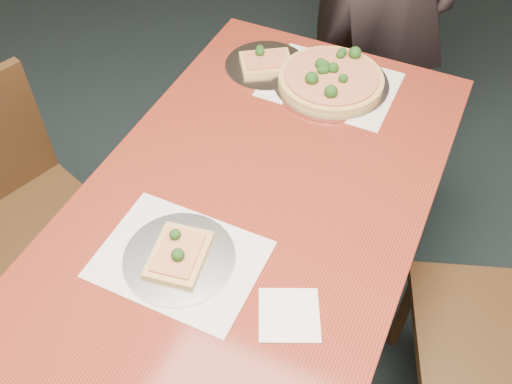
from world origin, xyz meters
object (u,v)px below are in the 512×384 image
at_px(slice_plate_near, 179,256).
at_px(dining_table, 256,213).
at_px(chair_far, 365,45).
at_px(slice_plate_far, 266,64).
at_px(pizza_pan, 331,79).
at_px(chair_left, 17,202).

bearing_deg(slice_plate_near, dining_table, 74.38).
distance_m(chair_far, slice_plate_far, 0.68).
bearing_deg(dining_table, chair_far, 90.86).
height_order(pizza_pan, slice_plate_far, pizza_pan).
xyz_separation_m(chair_left, pizza_pan, (0.80, 0.71, 0.26)).
relative_size(chair_left, slice_plate_far, 3.25).
bearing_deg(chair_far, dining_table, -66.63).
bearing_deg(slice_plate_far, dining_table, -68.48).
xyz_separation_m(pizza_pan, slice_plate_far, (-0.23, -0.00, -0.01)).
height_order(dining_table, chair_left, chair_left).
distance_m(chair_far, slice_plate_near, 1.45).
bearing_deg(chair_left, slice_plate_far, -20.06).
bearing_deg(chair_left, chair_far, -11.47).
height_order(dining_table, slice_plate_far, slice_plate_far).
bearing_deg(pizza_pan, chair_left, -138.16).
distance_m(chair_left, slice_plate_far, 0.94).
relative_size(slice_plate_near, slice_plate_far, 1.00).
bearing_deg(chair_far, chair_left, -97.26).
distance_m(chair_far, chair_left, 1.52).
xyz_separation_m(chair_left, slice_plate_far, (0.56, 0.71, 0.25)).
relative_size(pizza_pan, slice_plate_near, 1.36).
xyz_separation_m(dining_table, slice_plate_far, (-0.21, 0.53, 0.10)).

